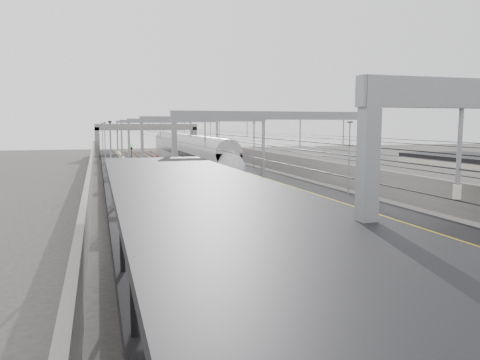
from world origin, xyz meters
TOP-DOWN VIEW (x-y plane):
  - platform_left at (-8.00, 45.00)m, footprint 4.00×120.00m
  - platform_right at (8.00, 45.00)m, footprint 4.00×120.00m
  - tracks at (0.00, 45.00)m, footprint 11.40×140.00m
  - overhead_line at (0.00, 51.62)m, footprint 13.00×140.00m
  - canopy_left at (-8.02, 2.99)m, footprint 4.40×30.00m
  - overbridge at (0.00, 100.00)m, footprint 22.00×2.20m
  - wall_left at (-11.20, 45.00)m, footprint 0.30×120.00m
  - wall_right at (11.20, 45.00)m, footprint 0.30×120.00m
  - train at (1.50, 58.96)m, footprint 2.73×49.81m
  - signal_green at (-5.20, 73.30)m, footprint 0.32×0.32m
  - signal_red_near at (3.20, 73.85)m, footprint 0.32×0.32m
  - signal_red_far at (5.40, 70.71)m, footprint 0.32×0.32m

SIDE VIEW (x-z plane):
  - tracks at x=0.00m, z-range -0.05..0.15m
  - platform_left at x=-8.00m, z-range 0.00..1.00m
  - platform_right at x=8.00m, z-range 0.00..1.00m
  - wall_left at x=-11.20m, z-range 0.00..3.20m
  - wall_right at x=11.20m, z-range 0.00..3.20m
  - train at x=1.50m, z-range -0.04..4.28m
  - signal_green at x=-5.20m, z-range 0.68..4.15m
  - signal_red_near at x=3.20m, z-range 0.68..4.15m
  - signal_red_far at x=5.40m, z-range 0.68..4.15m
  - canopy_left at x=-8.02m, z-range 2.97..7.21m
  - overbridge at x=0.00m, z-range 1.86..8.76m
  - overhead_line at x=0.00m, z-range 2.84..9.44m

